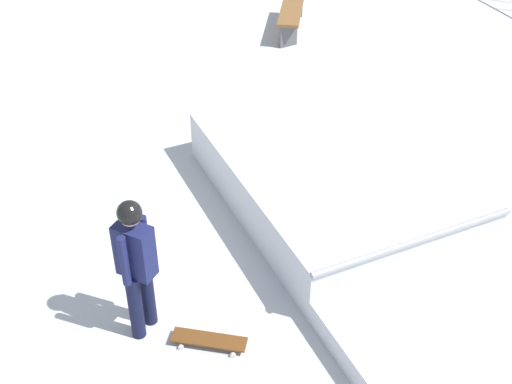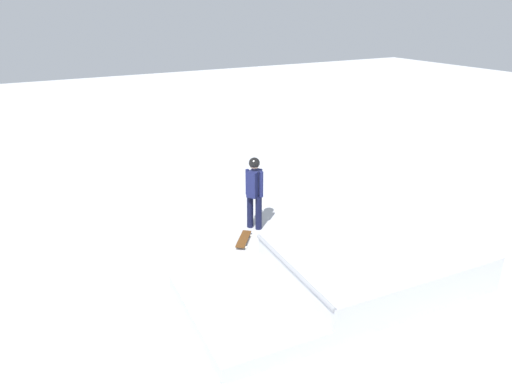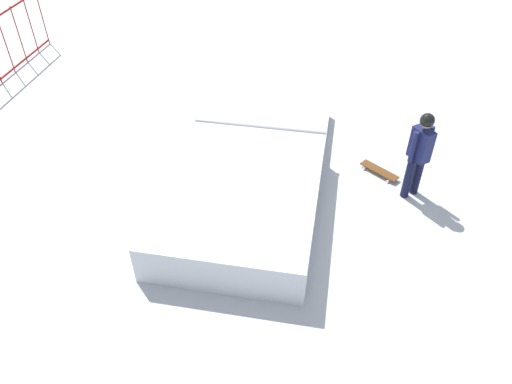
% 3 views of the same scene
% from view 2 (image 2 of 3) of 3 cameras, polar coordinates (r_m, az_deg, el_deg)
% --- Properties ---
extents(ground_plane, '(60.00, 60.00, 0.00)m').
position_cam_2_polar(ground_plane, '(9.12, 13.31, -10.86)').
color(ground_plane, '#B7BABF').
extents(skate_ramp, '(5.56, 2.95, 0.74)m').
position_cam_2_polar(skate_ramp, '(8.86, 11.87, -9.37)').
color(skate_ramp, silver).
rests_on(skate_ramp, ground).
extents(skater, '(0.44, 0.40, 1.73)m').
position_cam_2_polar(skater, '(10.52, -0.21, 0.51)').
color(skater, black).
rests_on(skater, ground).
extents(skateboard, '(0.66, 0.75, 0.09)m').
position_cam_2_polar(skateboard, '(10.26, -1.54, -5.79)').
color(skateboard, '#593314').
rests_on(skateboard, ground).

